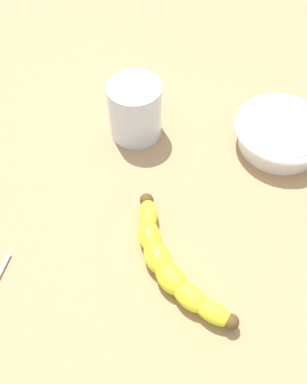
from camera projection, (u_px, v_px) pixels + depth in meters
wooden_tabletop at (151, 213)px, 64.48cm from camera, size 120.00×120.00×3.00cm
banana at (170, 265)px, 56.10cm from camera, size 15.35×17.54×3.40cm
smoothie_glass at (135, 112)px, 68.44cm from camera, size 8.38×8.38×9.50cm
ceramic_bowl at (281, 133)px, 68.22cm from camera, size 15.13×15.13×4.42cm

